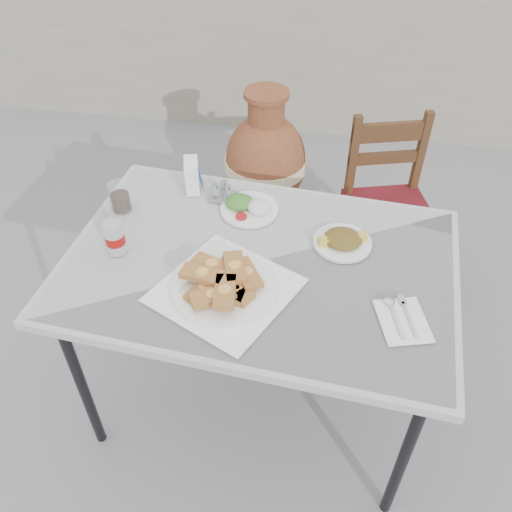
% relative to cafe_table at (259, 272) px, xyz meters
% --- Properties ---
extents(ground, '(80.00, 80.00, 0.00)m').
position_rel_cafe_table_xyz_m(ground, '(0.02, -0.05, -0.76)').
color(ground, slate).
rests_on(ground, ground).
extents(cafe_table, '(1.41, 1.01, 0.82)m').
position_rel_cafe_table_xyz_m(cafe_table, '(0.00, 0.00, 0.00)').
color(cafe_table, black).
rests_on(cafe_table, ground).
extents(pide_plate, '(0.53, 0.53, 0.08)m').
position_rel_cafe_table_xyz_m(pide_plate, '(-0.09, -0.16, 0.09)').
color(pide_plate, white).
rests_on(pide_plate, cafe_table).
extents(salad_rice_plate, '(0.22, 0.22, 0.06)m').
position_rel_cafe_table_xyz_m(salad_rice_plate, '(-0.09, 0.27, 0.08)').
color(salad_rice_plate, white).
rests_on(salad_rice_plate, cafe_table).
extents(salad_chopped_plate, '(0.21, 0.21, 0.04)m').
position_rel_cafe_table_xyz_m(salad_chopped_plate, '(0.28, 0.13, 0.07)').
color(salad_chopped_plate, white).
rests_on(salad_chopped_plate, cafe_table).
extents(soda_can, '(0.07, 0.07, 0.12)m').
position_rel_cafe_table_xyz_m(soda_can, '(-0.50, -0.03, 0.12)').
color(soda_can, white).
rests_on(soda_can, cafe_table).
extents(cola_glass, '(0.08, 0.08, 0.11)m').
position_rel_cafe_table_xyz_m(cola_glass, '(-0.57, 0.20, 0.11)').
color(cola_glass, white).
rests_on(cola_glass, cafe_table).
extents(napkin_holder, '(0.09, 0.12, 0.13)m').
position_rel_cafe_table_xyz_m(napkin_holder, '(-0.33, 0.37, 0.12)').
color(napkin_holder, white).
rests_on(napkin_holder, cafe_table).
extents(condiment_caddy, '(0.11, 0.09, 0.07)m').
position_rel_cafe_table_xyz_m(condiment_caddy, '(-0.20, 0.33, 0.08)').
color(condiment_caddy, '#B8B9C0').
rests_on(condiment_caddy, cafe_table).
extents(cutlery_napkin, '(0.19, 0.22, 0.01)m').
position_rel_cafe_table_xyz_m(cutlery_napkin, '(0.47, -0.18, 0.06)').
color(cutlery_napkin, white).
rests_on(cutlery_napkin, cafe_table).
extents(chair, '(0.49, 0.49, 0.89)m').
position_rel_cafe_table_xyz_m(chair, '(0.50, 0.87, -0.30)').
color(chair, '#3A240F').
rests_on(chair, ground).
extents(terracotta_urn, '(0.47, 0.47, 0.82)m').
position_rel_cafe_table_xyz_m(terracotta_urn, '(-0.17, 1.27, -0.38)').
color(terracotta_urn, brown).
rests_on(terracotta_urn, ground).
extents(back_wall, '(6.00, 0.25, 1.20)m').
position_rel_cafe_table_xyz_m(back_wall, '(0.02, 2.45, -0.16)').
color(back_wall, '#A09785').
rests_on(back_wall, ground).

